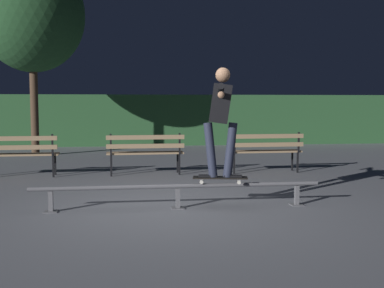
{
  "coord_description": "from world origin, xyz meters",
  "views": [
    {
      "loc": [
        -0.64,
        -6.68,
        1.49
      ],
      "look_at": [
        0.31,
        0.72,
        0.85
      ],
      "focal_mm": 44.3,
      "sensor_mm": 36.0,
      "label": 1
    }
  ],
  "objects_px": {
    "skateboarder": "(221,113)",
    "tree_far_left": "(32,15)",
    "grind_rail": "(178,189)",
    "park_bench_right_center": "(265,148)",
    "park_bench_leftmost": "(17,151)",
    "skateboard": "(220,178)",
    "park_bench_left_center": "(145,150)"
  },
  "relations": [
    {
      "from": "grind_rail",
      "to": "park_bench_leftmost",
      "type": "bearing_deg",
      "value": 132.24
    },
    {
      "from": "skateboarder",
      "to": "park_bench_left_center",
      "type": "distance_m",
      "value": 3.47
    },
    {
      "from": "grind_rail",
      "to": "park_bench_leftmost",
      "type": "relative_size",
      "value": 2.56
    },
    {
      "from": "tree_far_left",
      "to": "park_bench_left_center",
      "type": "bearing_deg",
      "value": -53.55
    },
    {
      "from": "skateboarder",
      "to": "park_bench_leftmost",
      "type": "relative_size",
      "value": 0.97
    },
    {
      "from": "grind_rail",
      "to": "park_bench_leftmost",
      "type": "distance_m",
      "value": 4.37
    },
    {
      "from": "tree_far_left",
      "to": "skateboard",
      "type": "bearing_deg",
      "value": -61.37
    },
    {
      "from": "grind_rail",
      "to": "skateboarder",
      "type": "bearing_deg",
      "value": -0.05
    },
    {
      "from": "skateboard",
      "to": "tree_far_left",
      "type": "bearing_deg",
      "value": 118.63
    },
    {
      "from": "park_bench_leftmost",
      "to": "park_bench_right_center",
      "type": "distance_m",
      "value": 5.13
    },
    {
      "from": "grind_rail",
      "to": "skateboarder",
      "type": "distance_m",
      "value": 1.25
    },
    {
      "from": "skateboard",
      "to": "tree_far_left",
      "type": "height_order",
      "value": "tree_far_left"
    },
    {
      "from": "skateboard",
      "to": "tree_far_left",
      "type": "distance_m",
      "value": 9.04
    },
    {
      "from": "grind_rail",
      "to": "park_bench_right_center",
      "type": "xyz_separation_m",
      "value": [
        2.2,
        3.23,
        0.26
      ]
    },
    {
      "from": "grind_rail",
      "to": "skateboarder",
      "type": "xyz_separation_m",
      "value": [
        0.61,
        -0.0,
        1.09
      ]
    },
    {
      "from": "park_bench_leftmost",
      "to": "park_bench_right_center",
      "type": "xyz_separation_m",
      "value": [
        5.13,
        0.0,
        0.0
      ]
    },
    {
      "from": "park_bench_right_center",
      "to": "tree_far_left",
      "type": "height_order",
      "value": "tree_far_left"
    },
    {
      "from": "skateboarder",
      "to": "tree_far_left",
      "type": "relative_size",
      "value": 0.28
    },
    {
      "from": "park_bench_right_center",
      "to": "skateboard",
      "type": "bearing_deg",
      "value": -116.25
    },
    {
      "from": "park_bench_leftmost",
      "to": "park_bench_left_center",
      "type": "relative_size",
      "value": 1.0
    },
    {
      "from": "grind_rail",
      "to": "park_bench_right_center",
      "type": "bearing_deg",
      "value": 55.69
    },
    {
      "from": "park_bench_left_center",
      "to": "tree_far_left",
      "type": "xyz_separation_m",
      "value": [
        -3.01,
        4.08,
        3.42
      ]
    },
    {
      "from": "skateboard",
      "to": "tree_far_left",
      "type": "relative_size",
      "value": 0.14
    },
    {
      "from": "park_bench_leftmost",
      "to": "skateboard",
      "type": "bearing_deg",
      "value": -42.34
    },
    {
      "from": "skateboard",
      "to": "park_bench_leftmost",
      "type": "relative_size",
      "value": 0.5
    },
    {
      "from": "park_bench_left_center",
      "to": "tree_far_left",
      "type": "bearing_deg",
      "value": 126.45
    },
    {
      "from": "park_bench_leftmost",
      "to": "park_bench_right_center",
      "type": "bearing_deg",
      "value": 0.0
    },
    {
      "from": "skateboarder",
      "to": "tree_far_left",
      "type": "xyz_separation_m",
      "value": [
        -3.99,
        7.31,
        2.6
      ]
    },
    {
      "from": "grind_rail",
      "to": "skateboard",
      "type": "bearing_deg",
      "value": 0.0
    },
    {
      "from": "skateboarder",
      "to": "park_bench_leftmost",
      "type": "bearing_deg",
      "value": 137.68
    },
    {
      "from": "skateboard",
      "to": "tree_far_left",
      "type": "xyz_separation_m",
      "value": [
        -3.99,
        7.31,
        3.54
      ]
    },
    {
      "from": "skateboard",
      "to": "park_bench_right_center",
      "type": "relative_size",
      "value": 0.5
    }
  ]
}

